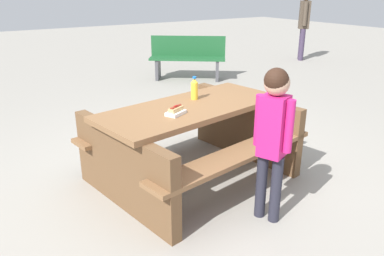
{
  "coord_description": "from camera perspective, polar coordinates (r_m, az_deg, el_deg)",
  "views": [
    {
      "loc": [
        1.83,
        2.81,
        1.79
      ],
      "look_at": [
        0.0,
        0.0,
        0.52
      ],
      "focal_mm": 35.37,
      "sensor_mm": 36.0,
      "label": 1
    }
  ],
  "objects": [
    {
      "name": "ground_plane",
      "position": [
        3.8,
        -0.0,
        -7.42
      ],
      "size": [
        30.0,
        30.0,
        0.0
      ],
      "primitive_type": "plane",
      "color": "gray",
      "rests_on": "ground"
    },
    {
      "name": "picnic_table",
      "position": [
        3.62,
        -0.0,
        -1.19
      ],
      "size": [
        2.0,
        1.66,
        0.75
      ],
      "color": "brown",
      "rests_on": "ground"
    },
    {
      "name": "soda_bottle",
      "position": [
        3.68,
        0.37,
        5.92
      ],
      "size": [
        0.07,
        0.07,
        0.23
      ],
      "color": "yellow",
      "rests_on": "picnic_table"
    },
    {
      "name": "hotdog_tray",
      "position": [
        3.25,
        -2.45,
        2.56
      ],
      "size": [
        0.21,
        0.17,
        0.08
      ],
      "color": "white",
      "rests_on": "picnic_table"
    },
    {
      "name": "child_in_coat",
      "position": [
        2.9,
        12.16,
        0.16
      ],
      "size": [
        0.23,
        0.29,
        1.25
      ],
      "color": "#262633",
      "rests_on": "ground"
    },
    {
      "name": "park_bench_near",
      "position": [
        7.73,
        -0.65,
        10.67
      ],
      "size": [
        1.44,
        1.23,
        0.85
      ],
      "color": "#1E592D",
      "rests_on": "ground"
    },
    {
      "name": "bystander_adult",
      "position": [
        10.17,
        16.59,
        16.01
      ],
      "size": [
        0.36,
        0.36,
        1.73
      ],
      "color": "#3F334C",
      "rests_on": "ground"
    }
  ]
}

